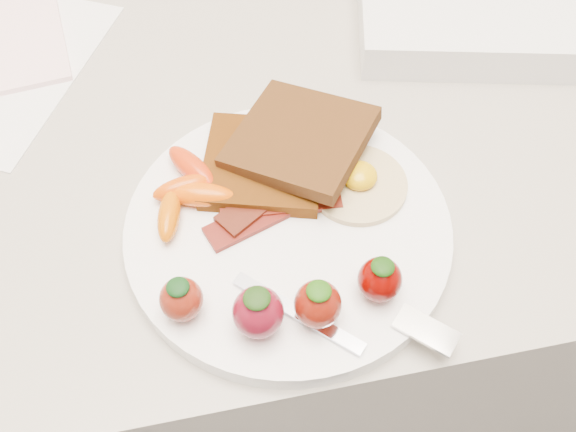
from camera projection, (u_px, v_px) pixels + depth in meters
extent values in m
cube|color=gray|center=(269.00, 308.00, 1.00)|extent=(2.00, 0.60, 0.90)
cylinder|color=white|center=(288.00, 229.00, 0.53)|extent=(0.27, 0.27, 0.02)
cube|color=#321D06|center=(263.00, 163.00, 0.56)|extent=(0.12, 0.12, 0.01)
cube|color=black|center=(300.00, 139.00, 0.55)|extent=(0.15, 0.15, 0.03)
cylinder|color=beige|center=(357.00, 184.00, 0.55)|extent=(0.11, 0.11, 0.01)
ellipsoid|color=#D6A104|center=(359.00, 176.00, 0.54)|extent=(0.04, 0.04, 0.02)
cube|color=#4F0704|center=(263.00, 214.00, 0.53)|extent=(0.10, 0.06, 0.00)
cube|color=#4C0808|center=(281.00, 202.00, 0.53)|extent=(0.10, 0.03, 0.00)
cube|color=black|center=(269.00, 193.00, 0.54)|extent=(0.10, 0.08, 0.00)
ellipsoid|color=#D04503|center=(184.00, 188.00, 0.54)|extent=(0.06, 0.03, 0.02)
ellipsoid|color=#DB5000|center=(200.00, 195.00, 0.53)|extent=(0.07, 0.04, 0.02)
ellipsoid|color=#C95900|center=(169.00, 215.00, 0.52)|extent=(0.03, 0.05, 0.02)
ellipsoid|color=red|center=(192.00, 167.00, 0.55)|extent=(0.05, 0.06, 0.02)
ellipsoid|color=maroon|center=(181.00, 299.00, 0.47)|extent=(0.03, 0.03, 0.04)
ellipsoid|color=black|center=(178.00, 287.00, 0.45)|extent=(0.02, 0.02, 0.01)
ellipsoid|color=maroon|center=(258.00, 312.00, 0.46)|extent=(0.04, 0.04, 0.04)
ellipsoid|color=black|center=(257.00, 298.00, 0.44)|extent=(0.02, 0.02, 0.01)
ellipsoid|color=#671207|center=(318.00, 304.00, 0.46)|extent=(0.04, 0.04, 0.04)
ellipsoid|color=#1B4809|center=(319.00, 291.00, 0.45)|extent=(0.02, 0.02, 0.01)
ellipsoid|color=#570200|center=(380.00, 280.00, 0.48)|extent=(0.03, 0.03, 0.04)
ellipsoid|color=#113408|center=(383.00, 267.00, 0.46)|extent=(0.02, 0.02, 0.01)
cube|color=white|center=(298.00, 313.00, 0.48)|extent=(0.09, 0.09, 0.00)
cube|color=white|center=(426.00, 330.00, 0.47)|extent=(0.05, 0.05, 0.00)
cube|color=#FFD0D7|center=(13.00, 42.00, 0.68)|extent=(0.12, 0.16, 0.01)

